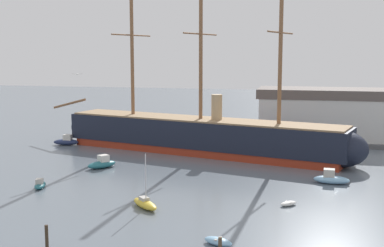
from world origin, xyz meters
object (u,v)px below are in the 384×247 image
dinghy_mid_right (288,204)px  motorboat_mid_left (40,185)px  motorboat_alongside_stern (331,179)px  motorboat_far_left (66,141)px  dinghy_distant_centre (239,141)px  seagull_in_flight (77,74)px  dinghy_foreground_right (218,241)px  mooring_piling_nearest (47,236)px  sailboat_near_centre (145,203)px  motorboat_alongside_bow (102,164)px  tall_ship (201,135)px

dinghy_mid_right → motorboat_mid_left: bearing=179.1°
motorboat_mid_left → motorboat_alongside_stern: motorboat_alongside_stern is taller
motorboat_alongside_stern → motorboat_far_left: (-46.42, 17.71, 0.01)m
dinghy_distant_centre → seagull_in_flight: seagull_in_flight is taller
motorboat_alongside_stern → dinghy_distant_centre: motorboat_alongside_stern is taller
dinghy_foreground_right → motorboat_mid_left: 28.74m
dinghy_mid_right → seagull_in_flight: (-20.75, -8.90, 14.56)m
dinghy_mid_right → dinghy_distant_centre: same height
mooring_piling_nearest → dinghy_distant_centre: bearing=80.8°
dinghy_mid_right → seagull_in_flight: seagull_in_flight is taller
sailboat_near_centre → motorboat_alongside_bow: 21.07m
motorboat_mid_left → motorboat_alongside_stern: 37.32m
motorboat_mid_left → motorboat_alongside_stern: size_ratio=0.69×
motorboat_far_left → motorboat_alongside_bow: bearing=-49.3°
dinghy_distant_centre → dinghy_mid_right: bearing=-74.4°
motorboat_alongside_bow → dinghy_distant_centre: (16.67, 26.49, -0.42)m
motorboat_mid_left → motorboat_alongside_bow: size_ratio=0.67×
tall_ship → motorboat_alongside_stern: (20.80, -15.92, -2.44)m
mooring_piling_nearest → sailboat_near_centre: bearing=69.5°
dinghy_foreground_right → dinghy_distant_centre: (-5.40, 52.52, -0.08)m
motorboat_alongside_bow → seagull_in_flight: (6.89, -21.65, 14.14)m
dinghy_foreground_right → seagull_in_flight: size_ratio=3.05×
sailboat_near_centre → seagull_in_flight: bearing=-140.0°
sailboat_near_centre → seagull_in_flight: 15.95m
dinghy_distant_centre → mooring_piling_nearest: size_ratio=1.16×
seagull_in_flight → mooring_piling_nearest: bearing=-85.8°
seagull_in_flight → dinghy_foreground_right: bearing=-16.1°
dinghy_foreground_right → motorboat_mid_left: size_ratio=0.95×
motorboat_far_left → sailboat_near_centre: bearing=-51.8°
tall_ship → motorboat_alongside_bow: bearing=-129.7°
tall_ship → mooring_piling_nearest: bearing=-95.6°
tall_ship → motorboat_mid_left: tall_ship is taller
motorboat_mid_left → dinghy_mid_right: motorboat_mid_left is taller
sailboat_near_centre → motorboat_alongside_bow: (-12.30, 17.10, 0.16)m
motorboat_alongside_bow → motorboat_far_left: size_ratio=0.99×
motorboat_alongside_stern → seagull_in_flight: 35.50m
dinghy_foreground_right → seagull_in_flight: (-15.18, 4.38, 14.48)m
sailboat_near_centre → dinghy_mid_right: 15.95m
motorboat_mid_left → dinghy_mid_right: bearing=-0.9°
dinghy_mid_right → motorboat_alongside_bow: motorboat_alongside_bow is taller
seagull_in_flight → dinghy_distant_centre: bearing=78.5°
mooring_piling_nearest → seagull_in_flight: seagull_in_flight is taller
dinghy_foreground_right → dinghy_mid_right: dinghy_foreground_right is taller
tall_ship → motorboat_alongside_bow: 18.67m
motorboat_alongside_stern → seagull_in_flight: seagull_in_flight is taller
dinghy_foreground_right → motorboat_alongside_bow: 34.13m
tall_ship → dinghy_foreground_right: tall_ship is taller
sailboat_near_centre → dinghy_mid_right: (15.34, 4.36, -0.26)m
motorboat_mid_left → seagull_in_flight: size_ratio=3.21×
sailboat_near_centre → motorboat_alongside_stern: 25.51m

